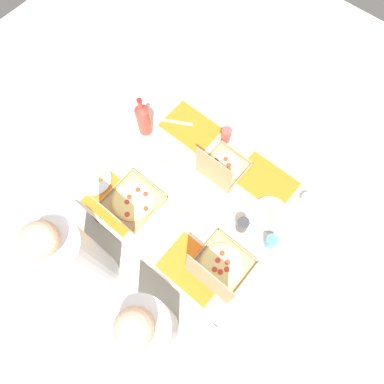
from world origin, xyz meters
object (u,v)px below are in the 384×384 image
object	(u,v)px
pizza_box_corner_left	(128,203)
plate_near_left	(270,214)
plate_near_right	(167,154)
soda_bottle	(143,119)
pizza_box_edge_far	(222,168)
cup_clear_right	(242,225)
cup_red	(271,242)
plate_far_right	(94,179)
cup_dark	(226,135)
diner_right_seat	(77,261)
pizza_box_corner_right	(219,269)
plate_far_left	(183,207)
diner_left_seat	(149,328)
condiment_bowl	(308,200)

from	to	relation	value
pizza_box_corner_left	plate_near_left	world-z (taller)	pizza_box_corner_left
plate_near_right	soda_bottle	world-z (taller)	soda_bottle
pizza_box_edge_far	cup_clear_right	world-z (taller)	pizza_box_edge_far
cup_red	cup_clear_right	bearing A→B (deg)	8.20
plate_far_right	pizza_box_edge_far	bearing A→B (deg)	-135.55
cup_dark	cup_clear_right	xyz separation A→B (m)	(-0.44, 0.41, -0.00)
pizza_box_edge_far	diner_right_seat	distance (m)	1.08
pizza_box_corner_right	pizza_box_edge_far	distance (m)	0.62
plate_far_left	diner_left_seat	xyz separation A→B (m)	(-0.28, 0.65, -0.22)
plate_far_right	diner_right_seat	distance (m)	0.53
pizza_box_edge_far	cup_dark	distance (m)	0.23
pizza_box_corner_right	diner_right_seat	xyz separation A→B (m)	(0.72, 0.49, -0.25)
plate_near_right	cup_dark	bearing A→B (deg)	-123.40
soda_bottle	cup_dark	size ratio (longest dim) A/B	2.99
plate_near_left	soda_bottle	bearing A→B (deg)	2.61
pizza_box_edge_far	plate_near_left	size ratio (longest dim) A/B	1.33
pizza_box_corner_left	cup_dark	bearing A→B (deg)	-102.21
cup_red	pizza_box_edge_far	bearing A→B (deg)	-20.60
condiment_bowl	pizza_box_corner_left	bearing A→B (deg)	41.61
pizza_box_corner_right	cup_red	world-z (taller)	pizza_box_corner_right
condiment_bowl	diner_left_seat	bearing A→B (deg)	77.03
condiment_bowl	diner_right_seat	xyz separation A→B (m)	(0.88, 1.16, -0.22)
condiment_bowl	plate_far_right	bearing A→B (deg)	33.76
cup_red	diner_right_seat	world-z (taller)	diner_right_seat
condiment_bowl	plate_near_right	bearing A→B (deg)	19.69
diner_left_seat	plate_near_right	bearing A→B (deg)	-55.13
plate_far_left	condiment_bowl	size ratio (longest dim) A/B	2.53
pizza_box_corner_left	plate_far_right	distance (m)	0.29
cup_dark	plate_far_right	bearing A→B (deg)	59.22
plate_far_left	diner_right_seat	size ratio (longest dim) A/B	0.18
plate_far_right	soda_bottle	distance (m)	0.49
cup_clear_right	cup_dark	bearing A→B (deg)	-43.16
pizza_box_corner_right	diner_right_seat	distance (m)	0.91
plate_far_left	cup_red	size ratio (longest dim) A/B	2.39
soda_bottle	condiment_bowl	size ratio (longest dim) A/B	3.76
pizza_box_edge_far	plate_near_right	world-z (taller)	pizza_box_edge_far
cup_red	diner_right_seat	bearing A→B (deg)	43.16
cup_clear_right	plate_near_left	bearing A→B (deg)	-116.55
plate_far_left	plate_near_right	size ratio (longest dim) A/B	0.98
pizza_box_corner_left	plate_far_right	size ratio (longest dim) A/B	1.50
pizza_box_corner_left	diner_right_seat	size ratio (longest dim) A/B	0.28
plate_far_left	soda_bottle	world-z (taller)	soda_bottle
plate_near_right	cup_red	bearing A→B (deg)	176.45
plate_near_left	plate_near_right	distance (m)	0.75
plate_near_left	diner_right_seat	bearing A→B (deg)	51.36
cup_dark	cup_clear_right	world-z (taller)	cup_dark
plate_near_right	plate_far_right	distance (m)	0.48
plate_near_left	plate_far_left	bearing A→B (deg)	35.07
plate_far_right	cup_red	size ratio (longest dim) A/B	2.44
pizza_box_corner_right	cup_red	xyz separation A→B (m)	(-0.13, -0.31, -0.00)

